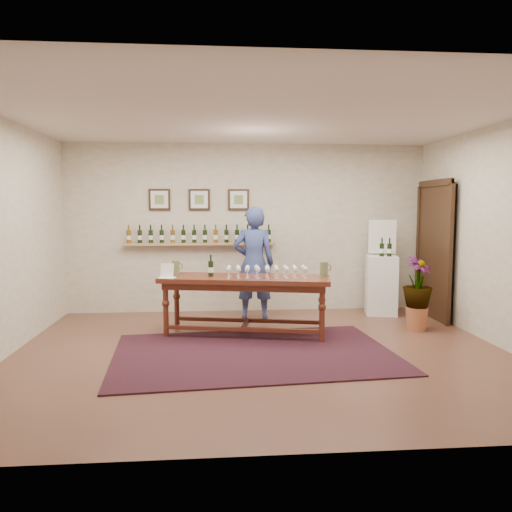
{
  "coord_description": "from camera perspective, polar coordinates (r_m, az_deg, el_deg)",
  "views": [
    {
      "loc": [
        -0.56,
        -5.86,
        1.76
      ],
      "look_at": [
        0.0,
        0.8,
        1.1
      ],
      "focal_mm": 35.0,
      "sensor_mm": 36.0,
      "label": 1
    }
  ],
  "objects": [
    {
      "name": "table_bottles",
      "position": [
        6.87,
        -5.15,
        -1.09
      ],
      "size": [
        0.29,
        0.19,
        0.29
      ],
      "primitive_type": null,
      "rotation": [
        0.0,
        0.0,
        -0.13
      ],
      "color": "black",
      "rests_on": "tasting_table"
    },
    {
      "name": "pitcher_right",
      "position": [
        6.84,
        7.77,
        -1.5
      ],
      "size": [
        0.17,
        0.17,
        0.2
      ],
      "primitive_type": null,
      "rotation": [
        0.0,
        0.0,
        -0.38
      ],
      "color": "#606840",
      "rests_on": "tasting_table"
    },
    {
      "name": "pitcher_left",
      "position": [
        7.09,
        -9.17,
        -1.3
      ],
      "size": [
        0.16,
        0.16,
        0.2
      ],
      "primitive_type": null,
      "rotation": [
        0.0,
        0.0,
        -0.27
      ],
      "color": "#606840",
      "rests_on": "tasting_table"
    },
    {
      "name": "potted_plant",
      "position": [
        7.47,
        17.96,
        -4.1
      ],
      "size": [
        0.67,
        0.67,
        0.91
      ],
      "rotation": [
        0.0,
        0.0,
        0.62
      ],
      "color": "#A95F38",
      "rests_on": "ground"
    },
    {
      "name": "room_shell",
      "position": [
        8.2,
        14.24,
        0.98
      ],
      "size": [
        6.0,
        6.0,
        6.0
      ],
      "color": "beige",
      "rests_on": "ground"
    },
    {
      "name": "ground",
      "position": [
        6.15,
        0.64,
        -11.0
      ],
      "size": [
        6.0,
        6.0,
        0.0
      ],
      "primitive_type": "plane",
      "color": "brown",
      "rests_on": "ground"
    },
    {
      "name": "menu_card",
      "position": [
        6.79,
        -10.12,
        -1.64
      ],
      "size": [
        0.24,
        0.19,
        0.19
      ],
      "primitive_type": "cube",
      "rotation": [
        0.0,
        0.0,
        -0.2
      ],
      "color": "white",
      "rests_on": "tasting_table"
    },
    {
      "name": "pedestal_bottles",
      "position": [
        8.29,
        14.6,
        1.09
      ],
      "size": [
        0.34,
        0.16,
        0.33
      ],
      "primitive_type": null,
      "rotation": [
        0.0,
        0.0,
        -0.22
      ],
      "color": "black",
      "rests_on": "display_pedestal"
    },
    {
      "name": "tasting_table",
      "position": [
        6.81,
        -1.24,
        -3.39
      ],
      "size": [
        2.4,
        1.19,
        0.81
      ],
      "rotation": [
        0.0,
        0.0,
        -0.21
      ],
      "color": "#4D2113",
      "rests_on": "ground"
    },
    {
      "name": "person",
      "position": [
        7.8,
        -0.25,
        -0.83
      ],
      "size": [
        0.67,
        0.47,
        1.76
      ],
      "primitive_type": "imported",
      "rotation": [
        0.0,
        0.0,
        3.06
      ],
      "color": "navy",
      "rests_on": "ground"
    },
    {
      "name": "info_sign",
      "position": [
        8.49,
        14.24,
        2.16
      ],
      "size": [
        0.44,
        0.12,
        0.61
      ],
      "primitive_type": "cube",
      "rotation": [
        0.0,
        0.0,
        -0.22
      ],
      "color": "white",
      "rests_on": "display_pedestal"
    },
    {
      "name": "rug",
      "position": [
        6.1,
        -0.21,
        -11.05
      ],
      "size": [
        3.48,
        2.47,
        0.02
      ],
      "primitive_type": "cube",
      "rotation": [
        0.0,
        0.0,
        0.08
      ],
      "color": "#4F180E",
      "rests_on": "ground"
    },
    {
      "name": "table_glasses",
      "position": [
        6.71,
        1.24,
        -1.77
      ],
      "size": [
        1.2,
        0.36,
        0.16
      ],
      "primitive_type": null,
      "rotation": [
        0.0,
        0.0,
        -0.07
      ],
      "color": "white",
      "rests_on": "tasting_table"
    },
    {
      "name": "display_pedestal",
      "position": [
        8.44,
        14.13,
        -3.24
      ],
      "size": [
        0.58,
        0.58,
        0.96
      ],
      "primitive_type": "cube",
      "rotation": [
        0.0,
        0.0,
        -0.22
      ],
      "color": "white",
      "rests_on": "ground"
    }
  ]
}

